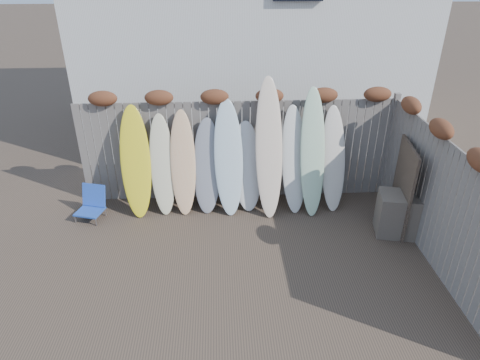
{
  "coord_description": "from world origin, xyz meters",
  "views": [
    {
      "loc": [
        -0.34,
        -5.18,
        4.42
      ],
      "look_at": [
        0.0,
        1.2,
        1.0
      ],
      "focal_mm": 32.0,
      "sensor_mm": 36.0,
      "label": 1
    }
  ],
  "objects_px": {
    "wooden_crate": "(397,214)",
    "lattice_panel": "(403,188)",
    "surfboard_0": "(136,162)",
    "beach_chair": "(92,203)"
  },
  "relations": [
    {
      "from": "wooden_crate",
      "to": "surfboard_0",
      "type": "bearing_deg",
      "value": 167.54
    },
    {
      "from": "lattice_panel",
      "to": "beach_chair",
      "type": "bearing_deg",
      "value": -177.88
    },
    {
      "from": "wooden_crate",
      "to": "surfboard_0",
      "type": "xyz_separation_m",
      "value": [
        -4.6,
        1.02,
        0.63
      ]
    },
    {
      "from": "wooden_crate",
      "to": "surfboard_0",
      "type": "distance_m",
      "value": 4.75
    },
    {
      "from": "wooden_crate",
      "to": "surfboard_0",
      "type": "relative_size",
      "value": 0.36
    },
    {
      "from": "lattice_panel",
      "to": "surfboard_0",
      "type": "height_order",
      "value": "surfboard_0"
    },
    {
      "from": "wooden_crate",
      "to": "lattice_panel",
      "type": "relative_size",
      "value": 0.48
    },
    {
      "from": "wooden_crate",
      "to": "lattice_panel",
      "type": "height_order",
      "value": "lattice_panel"
    },
    {
      "from": "beach_chair",
      "to": "surfboard_0",
      "type": "relative_size",
      "value": 0.29
    },
    {
      "from": "lattice_panel",
      "to": "surfboard_0",
      "type": "xyz_separation_m",
      "value": [
        -4.71,
        0.83,
        0.21
      ]
    }
  ]
}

